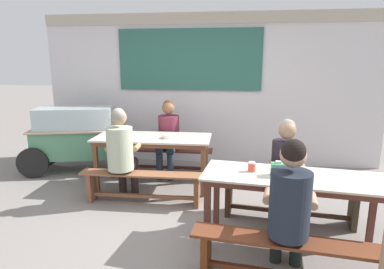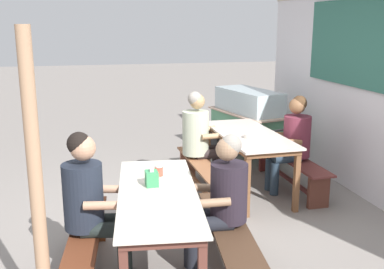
# 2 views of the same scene
# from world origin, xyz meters

# --- Properties ---
(ground_plane) EXTENTS (40.00, 40.00, 0.00)m
(ground_plane) POSITION_xyz_m (0.00, 0.00, 0.00)
(ground_plane) COLOR gray
(dining_table_far) EXTENTS (1.72, 0.76, 0.78)m
(dining_table_far) POSITION_xyz_m (-0.72, 1.04, 0.70)
(dining_table_far) COLOR beige
(dining_table_far) RESTS_ON ground_plane
(dining_table_near) EXTENTS (1.84, 0.84, 0.78)m
(dining_table_near) POSITION_xyz_m (1.08, -0.41, 0.70)
(dining_table_near) COLOR beige
(dining_table_near) RESTS_ON ground_plane
(bench_far_back) EXTENTS (1.72, 0.34, 0.43)m
(bench_far_back) POSITION_xyz_m (-0.73, 1.65, 0.29)
(bench_far_back) COLOR brown
(bench_far_back) RESTS_ON ground_plane
(bench_far_front) EXTENTS (1.69, 0.29, 0.43)m
(bench_far_front) POSITION_xyz_m (-0.70, 0.42, 0.28)
(bench_far_front) COLOR brown
(bench_far_front) RESTS_ON ground_plane
(bench_near_back) EXTENTS (1.69, 0.50, 0.43)m
(bench_near_back) POSITION_xyz_m (1.15, 0.20, 0.28)
(bench_near_back) COLOR #472F20
(bench_near_back) RESTS_ON ground_plane
(bench_near_front) EXTENTS (1.75, 0.45, 0.43)m
(bench_near_front) POSITION_xyz_m (1.01, -1.02, 0.29)
(bench_near_front) COLOR brown
(bench_near_front) RESTS_ON ground_plane
(food_cart) EXTENTS (1.88, 1.06, 1.10)m
(food_cart) POSITION_xyz_m (-2.23, 1.58, 0.64)
(food_cart) COLOR #53946C
(food_cart) RESTS_ON ground_plane
(person_center_facing) EXTENTS (0.46, 0.55, 1.25)m
(person_center_facing) POSITION_xyz_m (-0.60, 1.60, 0.71)
(person_center_facing) COLOR #263747
(person_center_facing) RESTS_ON ground_plane
(person_near_front) EXTENTS (0.48, 0.55, 1.29)m
(person_near_front) POSITION_xyz_m (0.96, -0.95, 0.73)
(person_near_front) COLOR black
(person_near_front) RESTS_ON ground_plane
(person_left_back_turned) EXTENTS (0.47, 0.55, 1.29)m
(person_left_back_turned) POSITION_xyz_m (-1.00, 0.47, 0.72)
(person_left_back_turned) COLOR #2A2222
(person_left_back_turned) RESTS_ON ground_plane
(person_right_near_table) EXTENTS (0.45, 0.55, 1.23)m
(person_right_near_table) POSITION_xyz_m (1.08, 0.14, 0.69)
(person_right_near_table) COLOR black
(person_right_near_table) RESTS_ON ground_plane
(tissue_box) EXTENTS (0.13, 0.11, 0.15)m
(tissue_box) POSITION_xyz_m (0.92, -0.43, 0.84)
(tissue_box) COLOR #378C55
(tissue_box) RESTS_ON dining_table_near
(condiment_jar) EXTENTS (0.08, 0.08, 0.10)m
(condiment_jar) POSITION_xyz_m (0.67, -0.33, 0.83)
(condiment_jar) COLOR #E34C3A
(condiment_jar) RESTS_ON dining_table_near
(soup_bowl) EXTENTS (0.17, 0.17, 0.05)m
(soup_bowl) POSITION_xyz_m (-0.47, 0.98, 0.80)
(soup_bowl) COLOR silver
(soup_bowl) RESTS_ON dining_table_far
(wooden_support_post) EXTENTS (0.10, 0.10, 2.13)m
(wooden_support_post) POSITION_xyz_m (1.60, -1.30, 1.07)
(wooden_support_post) COLOR #A67E5F
(wooden_support_post) RESTS_ON ground_plane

